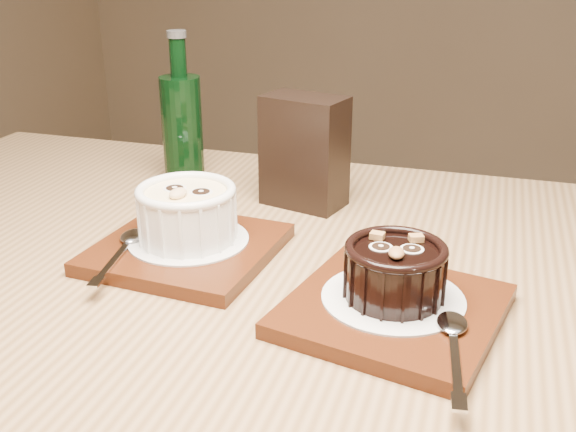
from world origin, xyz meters
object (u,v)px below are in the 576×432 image
(tray_left, at_px, (187,249))
(ramekin_white, at_px, (187,211))
(condiment_stand, at_px, (304,152))
(table, at_px, (264,357))
(tray_right, at_px, (393,311))
(green_bottle, at_px, (182,126))
(ramekin_dark, at_px, (395,269))

(tray_left, bearing_deg, ramekin_white, 95.81)
(condiment_stand, bearing_deg, table, -80.93)
(tray_left, xyz_separation_m, ramekin_white, (-0.00, 0.01, 0.04))
(tray_right, xyz_separation_m, green_bottle, (-0.36, 0.26, 0.07))
(ramekin_dark, xyz_separation_m, condiment_stand, (-0.17, 0.23, 0.02))
(table, relative_size, green_bottle, 6.06)
(table, xyz_separation_m, tray_left, (-0.10, 0.02, 0.10))
(tray_right, bearing_deg, condiment_stand, 125.91)
(tray_right, bearing_deg, ramekin_white, 167.41)
(table, height_order, ramekin_white, ramekin_white)
(ramekin_white, xyz_separation_m, tray_right, (0.24, -0.05, -0.04))
(ramekin_white, relative_size, ramekin_dark, 1.16)
(table, distance_m, ramekin_dark, 0.19)
(ramekin_white, distance_m, condiment_stand, 0.20)
(table, height_order, green_bottle, green_bottle)
(green_bottle, bearing_deg, ramekin_white, -59.71)
(condiment_stand, bearing_deg, green_bottle, 173.54)
(ramekin_dark, bearing_deg, ramekin_white, 156.71)
(table, relative_size, condiment_stand, 8.95)
(tray_left, height_order, ramekin_dark, ramekin_dark)
(tray_left, relative_size, tray_right, 1.00)
(tray_left, relative_size, green_bottle, 0.87)
(tray_right, distance_m, green_bottle, 0.45)
(table, bearing_deg, condiment_stand, 99.07)
(tray_left, xyz_separation_m, tray_right, (0.24, -0.05, 0.00))
(table, bearing_deg, tray_right, -9.64)
(green_bottle, bearing_deg, condiment_stand, -6.46)
(table, distance_m, condiment_stand, 0.27)
(tray_left, distance_m, ramekin_dark, 0.24)
(tray_right, bearing_deg, ramekin_dark, 105.85)
(condiment_stand, relative_size, green_bottle, 0.68)
(table, height_order, tray_left, tray_left)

